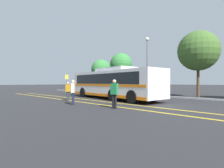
% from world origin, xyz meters
% --- Properties ---
extents(ground_plane, '(220.00, 220.00, 0.00)m').
position_xyz_m(ground_plane, '(0.00, 0.00, 0.00)').
color(ground_plane, '#262628').
extents(lane_strip_0, '(30.87, 0.20, 0.01)m').
position_xyz_m(lane_strip_0, '(-0.79, -2.51, 0.00)').
color(lane_strip_0, gold).
rests_on(lane_strip_0, ground_plane).
extents(lane_strip_1, '(30.87, 0.20, 0.01)m').
position_xyz_m(lane_strip_1, '(-0.79, -4.01, 0.00)').
color(lane_strip_1, gold).
rests_on(lane_strip_1, ground_plane).
extents(curb_strip, '(38.87, 0.36, 0.15)m').
position_xyz_m(curb_strip, '(-0.79, 4.70, 0.07)').
color(curb_strip, '#99999E').
rests_on(curb_strip, ground_plane).
extents(transit_bus, '(11.39, 3.98, 2.91)m').
position_xyz_m(transit_bus, '(-0.78, -0.32, 1.50)').
color(transit_bus, silver).
rests_on(transit_bus, ground_plane).
extents(parked_car_0, '(4.02, 2.19, 1.44)m').
position_xyz_m(parked_car_0, '(-10.80, 3.77, 0.72)').
color(parked_car_0, silver).
rests_on(parked_car_0, ground_plane).
extents(parked_car_1, '(4.37, 2.01, 1.35)m').
position_xyz_m(parked_car_1, '(-4.94, 3.49, 0.70)').
color(parked_car_1, '#335B33').
rests_on(parked_car_1, ground_plane).
extents(pedestrian_0, '(0.45, 0.45, 1.74)m').
position_xyz_m(pedestrian_0, '(0.37, -5.41, 0.99)').
color(pedestrian_0, '#191E38').
rests_on(pedestrian_0, ground_plane).
extents(pedestrian_1, '(0.46, 0.30, 1.74)m').
position_xyz_m(pedestrian_1, '(3.62, -4.67, 0.99)').
color(pedestrian_1, black).
rests_on(pedestrian_1, ground_plane).
extents(pedestrian_2, '(0.39, 0.47, 1.60)m').
position_xyz_m(pedestrian_2, '(-2.15, -4.27, 0.90)').
color(pedestrian_2, '#2D2D33').
rests_on(pedestrian_2, ground_plane).
extents(bus_stop_sign, '(0.08, 0.40, 2.57)m').
position_xyz_m(bus_stop_sign, '(-8.02, -0.80, 1.62)').
color(bus_stop_sign, '#59595E').
rests_on(bus_stop_sign, ground_plane).
extents(street_lamp, '(0.43, 0.43, 6.93)m').
position_xyz_m(street_lamp, '(-0.68, 5.60, 4.60)').
color(street_lamp, '#59595E').
rests_on(street_lamp, ground_plane).
extents(tree_0, '(4.13, 4.13, 6.90)m').
position_xyz_m(tree_0, '(4.58, 6.99, 4.83)').
color(tree_0, '#513823').
rests_on(tree_0, ground_plane).
extents(tree_1, '(3.59, 3.59, 6.32)m').
position_xyz_m(tree_1, '(-7.93, 9.17, 4.51)').
color(tree_1, '#513823').
rests_on(tree_1, ground_plane).
extents(tree_2, '(3.63, 3.63, 5.82)m').
position_xyz_m(tree_2, '(-13.30, 9.67, 3.99)').
color(tree_2, '#513823').
rests_on(tree_2, ground_plane).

